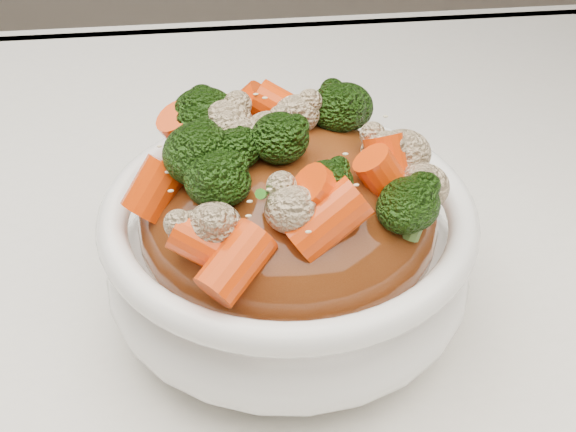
{
  "coord_description": "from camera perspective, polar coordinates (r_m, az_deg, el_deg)",
  "views": [
    {
      "loc": [
        -0.01,
        -0.33,
        1.09
      ],
      "look_at": [
        0.02,
        0.03,
        0.82
      ],
      "focal_mm": 55.0,
      "sensor_mm": 36.0,
      "label": 1
    }
  ],
  "objects": [
    {
      "name": "cauliflower",
      "position": [
        0.42,
        0.0,
        5.42
      ],
      "size": [
        0.2,
        0.2,
        0.03
      ],
      "primitive_type": null,
      "rotation": [
        0.0,
        0.0,
        -0.34
      ],
      "color": "#CBB28A",
      "rests_on": "sauce_base"
    },
    {
      "name": "bowl",
      "position": [
        0.47,
        0.0,
        -2.81
      ],
      "size": [
        0.25,
        0.25,
        0.08
      ],
      "primitive_type": null,
      "rotation": [
        0.0,
        0.0,
        -0.34
      ],
      "color": "white",
      "rests_on": "tablecloth"
    },
    {
      "name": "scallions",
      "position": [
        0.42,
        0.0,
        5.83
      ],
      "size": [
        0.15,
        0.15,
        0.02
      ],
      "primitive_type": null,
      "rotation": [
        0.0,
        0.0,
        -0.34
      ],
      "color": "#2D7C1C",
      "rests_on": "sauce_base"
    },
    {
      "name": "sesame_seeds",
      "position": [
        0.42,
        0.0,
        5.83
      ],
      "size": [
        0.18,
        0.18,
        0.01
      ],
      "primitive_type": null,
      "rotation": [
        0.0,
        0.0,
        -0.34
      ],
      "color": "beige",
      "rests_on": "sauce_base"
    },
    {
      "name": "sauce_base",
      "position": [
        0.45,
        0.0,
        -0.27
      ],
      "size": [
        0.2,
        0.2,
        0.08
      ],
      "primitive_type": "ellipsoid",
      "rotation": [
        0.0,
        0.0,
        -0.34
      ],
      "color": "#612C10",
      "rests_on": "bowl"
    },
    {
      "name": "carrots",
      "position": [
        0.42,
        0.0,
        5.73
      ],
      "size": [
        0.2,
        0.2,
        0.04
      ],
      "primitive_type": null,
      "rotation": [
        0.0,
        0.0,
        -0.34
      ],
      "color": "#F14407",
      "rests_on": "sauce_base"
    },
    {
      "name": "tablecloth",
      "position": [
        0.49,
        -2.49,
        -10.42
      ],
      "size": [
        1.2,
        0.8,
        0.04
      ],
      "primitive_type": "cube",
      "color": "white",
      "rests_on": "dining_table"
    },
    {
      "name": "broccoli",
      "position": [
        0.42,
        0.0,
        5.62
      ],
      "size": [
        0.2,
        0.2,
        0.04
      ],
      "primitive_type": null,
      "rotation": [
        0.0,
        0.0,
        -0.34
      ],
      "color": "black",
      "rests_on": "sauce_base"
    }
  ]
}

